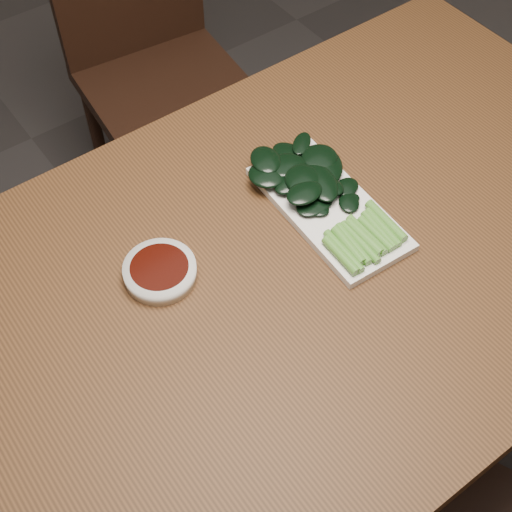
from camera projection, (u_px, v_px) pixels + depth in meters
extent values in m
plane|color=#292727|center=(277.00, 453.00, 1.69)|extent=(6.00, 6.00, 0.00)
cube|color=#4A2C15|center=(288.00, 273.00, 1.11)|extent=(1.40, 0.80, 0.04)
cylinder|color=#4A2C15|center=(400.00, 151.00, 1.80)|extent=(0.05, 0.05, 0.71)
cube|color=black|center=(167.00, 90.00, 1.83)|extent=(0.43, 0.43, 0.04)
cylinder|color=black|center=(147.00, 214.00, 1.87)|extent=(0.04, 0.04, 0.41)
cylinder|color=black|center=(255.00, 169.00, 1.97)|extent=(0.04, 0.04, 0.41)
cylinder|color=black|center=(98.00, 139.00, 2.04)|extent=(0.04, 0.04, 0.41)
cylinder|color=black|center=(200.00, 100.00, 2.15)|extent=(0.04, 0.04, 0.41)
cylinder|color=black|center=(426.00, 505.00, 1.41)|extent=(0.04, 0.04, 0.41)
cylinder|color=white|center=(160.00, 272.00, 1.07)|extent=(0.11, 0.11, 0.02)
cylinder|color=#370B05|center=(159.00, 267.00, 1.06)|extent=(0.09, 0.09, 0.00)
cube|color=white|center=(329.00, 208.00, 1.15)|extent=(0.15, 0.29, 0.01)
cylinder|color=#549232|center=(341.00, 255.00, 1.08)|extent=(0.02, 0.08, 0.02)
cylinder|color=#549232|center=(344.00, 251.00, 1.08)|extent=(0.02, 0.09, 0.01)
cylinder|color=#549232|center=(348.00, 246.00, 1.09)|extent=(0.02, 0.08, 0.02)
cylinder|color=#549232|center=(353.00, 244.00, 1.09)|extent=(0.02, 0.09, 0.01)
cylinder|color=#549232|center=(360.00, 242.00, 1.09)|extent=(0.02, 0.09, 0.01)
cylinder|color=#549232|center=(364.00, 237.00, 1.10)|extent=(0.02, 0.08, 0.02)
cylinder|color=#549232|center=(367.00, 235.00, 1.10)|extent=(0.02, 0.09, 0.01)
cylinder|color=#549232|center=(376.00, 234.00, 1.10)|extent=(0.02, 0.08, 0.01)
cylinder|color=#549232|center=(379.00, 230.00, 1.11)|extent=(0.02, 0.08, 0.01)
cylinder|color=#549232|center=(383.00, 227.00, 1.11)|extent=(0.02, 0.08, 0.01)
cylinder|color=#549232|center=(386.00, 221.00, 1.12)|extent=(0.02, 0.09, 0.02)
ellipsoid|color=black|center=(304.00, 179.00, 1.16)|extent=(0.08, 0.09, 0.02)
ellipsoid|color=black|center=(267.00, 174.00, 1.17)|extent=(0.08, 0.08, 0.02)
ellipsoid|color=black|center=(322.00, 185.00, 1.16)|extent=(0.08, 0.09, 0.01)
ellipsoid|color=black|center=(282.00, 168.00, 1.18)|extent=(0.06, 0.05, 0.01)
ellipsoid|color=black|center=(304.00, 193.00, 1.14)|extent=(0.07, 0.05, 0.01)
ellipsoid|color=black|center=(324.00, 166.00, 1.18)|extent=(0.10, 0.11, 0.01)
ellipsoid|color=black|center=(266.00, 160.00, 1.18)|extent=(0.07, 0.08, 0.01)
ellipsoid|color=black|center=(321.00, 182.00, 1.16)|extent=(0.08, 0.10, 0.01)
ellipsoid|color=black|center=(285.00, 165.00, 1.18)|extent=(0.08, 0.07, 0.01)
ellipsoid|color=black|center=(319.00, 186.00, 1.16)|extent=(0.08, 0.08, 0.01)
ellipsoid|color=black|center=(315.00, 201.00, 1.14)|extent=(0.09, 0.07, 0.01)
ellipsoid|color=black|center=(302.00, 143.00, 1.21)|extent=(0.06, 0.06, 0.01)
ellipsoid|color=black|center=(296.00, 179.00, 1.17)|extent=(0.09, 0.06, 0.02)
ellipsoid|color=black|center=(292.00, 156.00, 1.20)|extent=(0.06, 0.09, 0.01)
ellipsoid|color=black|center=(332.00, 172.00, 1.18)|extent=(0.05, 0.05, 0.01)
ellipsoid|color=black|center=(320.00, 157.00, 1.19)|extent=(0.07, 0.06, 0.01)
ellipsoid|color=black|center=(299.00, 175.00, 1.17)|extent=(0.05, 0.05, 0.01)
ellipsoid|color=black|center=(350.00, 199.00, 1.15)|extent=(0.04, 0.04, 0.01)
ellipsoid|color=black|center=(318.00, 210.00, 1.13)|extent=(0.04, 0.04, 0.01)
ellipsoid|color=black|center=(347.00, 187.00, 1.16)|extent=(0.06, 0.05, 0.01)
ellipsoid|color=black|center=(349.00, 202.00, 1.14)|extent=(0.05, 0.05, 0.01)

